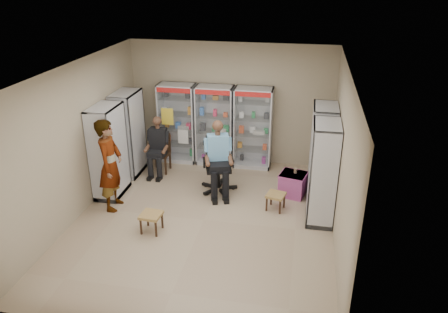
% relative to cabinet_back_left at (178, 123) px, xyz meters
% --- Properties ---
extents(floor, '(6.00, 6.00, 0.00)m').
position_rel_cabinet_back_left_xyz_m(floor, '(1.30, -2.73, -1.00)').
color(floor, tan).
rests_on(floor, ground).
extents(room_shell, '(5.02, 6.02, 3.01)m').
position_rel_cabinet_back_left_xyz_m(room_shell, '(1.30, -2.73, 0.97)').
color(room_shell, tan).
rests_on(room_shell, ground).
extents(cabinet_back_left, '(0.90, 0.50, 2.00)m').
position_rel_cabinet_back_left_xyz_m(cabinet_back_left, '(0.00, 0.00, 0.00)').
color(cabinet_back_left, silver).
rests_on(cabinet_back_left, floor).
extents(cabinet_back_mid, '(0.90, 0.50, 2.00)m').
position_rel_cabinet_back_left_xyz_m(cabinet_back_mid, '(0.95, 0.00, 0.00)').
color(cabinet_back_mid, silver).
rests_on(cabinet_back_mid, floor).
extents(cabinet_back_right, '(0.90, 0.50, 2.00)m').
position_rel_cabinet_back_left_xyz_m(cabinet_back_right, '(1.90, 0.00, 0.00)').
color(cabinet_back_right, '#B2B5BA').
rests_on(cabinet_back_right, floor).
extents(cabinet_right_far, '(0.90, 0.50, 2.00)m').
position_rel_cabinet_back_left_xyz_m(cabinet_right_far, '(3.53, -1.13, 0.00)').
color(cabinet_right_far, silver).
rests_on(cabinet_right_far, floor).
extents(cabinet_right_near, '(0.90, 0.50, 2.00)m').
position_rel_cabinet_back_left_xyz_m(cabinet_right_near, '(3.53, -2.23, 0.00)').
color(cabinet_right_near, silver).
rests_on(cabinet_right_near, floor).
extents(cabinet_left_far, '(0.90, 0.50, 2.00)m').
position_rel_cabinet_back_left_xyz_m(cabinet_left_far, '(-0.93, -0.93, 0.00)').
color(cabinet_left_far, '#ADB1B5').
rests_on(cabinet_left_far, floor).
extents(cabinet_left_near, '(0.90, 0.50, 2.00)m').
position_rel_cabinet_back_left_xyz_m(cabinet_left_near, '(-0.93, -2.03, 0.00)').
color(cabinet_left_near, '#9EA2A5').
rests_on(cabinet_left_near, floor).
extents(wooden_chair, '(0.42, 0.42, 0.94)m').
position_rel_cabinet_back_left_xyz_m(wooden_chair, '(-0.25, -0.73, -0.53)').
color(wooden_chair, '#322313').
rests_on(wooden_chair, floor).
extents(seated_customer, '(0.44, 0.60, 1.34)m').
position_rel_cabinet_back_left_xyz_m(seated_customer, '(-0.25, -0.78, -0.33)').
color(seated_customer, black).
rests_on(seated_customer, floor).
extents(office_chair, '(0.84, 0.84, 1.23)m').
position_rel_cabinet_back_left_xyz_m(office_chair, '(1.33, -1.44, -0.39)').
color(office_chair, black).
rests_on(office_chair, floor).
extents(seated_shopkeeper, '(0.70, 0.84, 1.56)m').
position_rel_cabinet_back_left_xyz_m(seated_shopkeeper, '(1.33, -1.49, -0.22)').
color(seated_shopkeeper, '#6FA8DB').
rests_on(seated_shopkeeper, floor).
extents(pink_trunk, '(0.63, 0.62, 0.51)m').
position_rel_cabinet_back_left_xyz_m(pink_trunk, '(2.97, -1.34, -0.75)').
color(pink_trunk, '#B94A90').
rests_on(pink_trunk, floor).
extents(tea_glass, '(0.07, 0.07, 0.10)m').
position_rel_cabinet_back_left_xyz_m(tea_glass, '(3.00, -1.29, -0.44)').
color(tea_glass, '#5F1108').
rests_on(tea_glass, pink_trunk).
extents(woven_stool_a, '(0.43, 0.43, 0.36)m').
position_rel_cabinet_back_left_xyz_m(woven_stool_a, '(2.65, -2.04, -0.82)').
color(woven_stool_a, '#AF8A4A').
rests_on(woven_stool_a, floor).
extents(woven_stool_b, '(0.40, 0.40, 0.38)m').
position_rel_cabinet_back_left_xyz_m(woven_stool_b, '(0.42, -3.29, -0.81)').
color(woven_stool_b, olive).
rests_on(woven_stool_b, floor).
extents(standing_man, '(0.51, 0.74, 1.92)m').
position_rel_cabinet_back_left_xyz_m(standing_man, '(-0.65, -2.58, -0.04)').
color(standing_man, gray).
rests_on(standing_man, floor).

